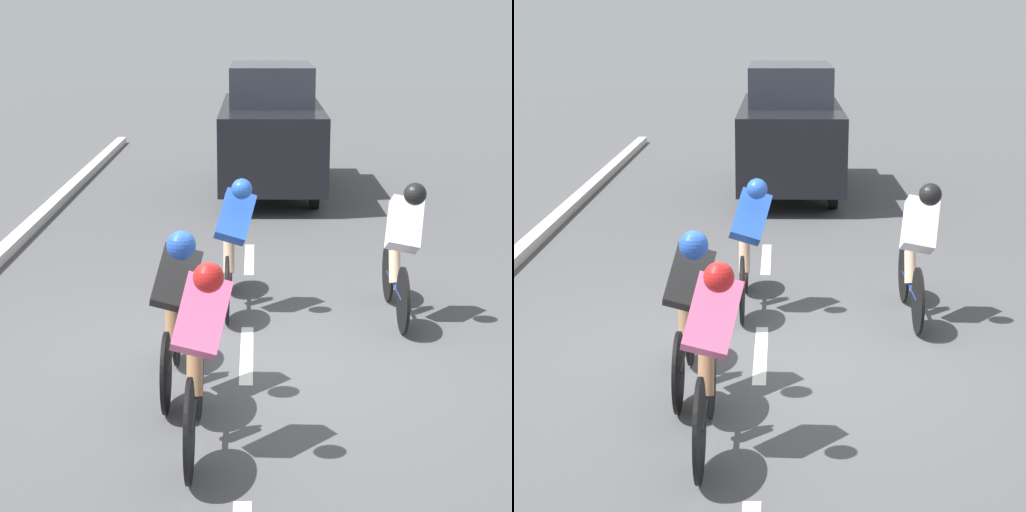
% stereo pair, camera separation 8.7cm
% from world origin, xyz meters
% --- Properties ---
extents(ground_plane, '(60.00, 60.00, 0.00)m').
position_xyz_m(ground_plane, '(0.00, 0.00, 0.00)').
color(ground_plane, '#4C4C4F').
extents(lane_stripe_mid, '(0.12, 1.40, 0.01)m').
position_xyz_m(lane_stripe_mid, '(0.00, -0.19, 0.00)').
color(lane_stripe_mid, white).
rests_on(lane_stripe_mid, ground).
extents(lane_stripe_far, '(0.12, 1.40, 0.01)m').
position_xyz_m(lane_stripe_far, '(0.00, -3.39, 0.00)').
color(lane_stripe_far, white).
rests_on(lane_stripe_far, ground).
extents(cyclist_blue, '(0.46, 1.73, 1.46)m').
position_xyz_m(cyclist_blue, '(0.16, -1.48, 0.76)').
color(cyclist_blue, black).
rests_on(cyclist_blue, ground).
extents(cyclist_pink, '(0.45, 1.70, 1.49)m').
position_xyz_m(cyclist_pink, '(0.32, 1.60, 0.77)').
color(cyclist_pink, black).
rests_on(cyclist_pink, ground).
extents(cyclist_white, '(0.42, 1.66, 1.48)m').
position_xyz_m(cyclist_white, '(-1.57, -1.18, 0.78)').
color(cyclist_white, black).
rests_on(cyclist_white, ground).
extents(cyclist_black, '(0.44, 1.63, 1.44)m').
position_xyz_m(cyclist_black, '(0.57, 0.59, 0.77)').
color(cyclist_black, black).
rests_on(cyclist_black, ground).
extents(support_car, '(1.70, 4.30, 2.21)m').
position_xyz_m(support_car, '(-0.35, -7.76, 1.10)').
color(support_car, black).
rests_on(support_car, ground).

